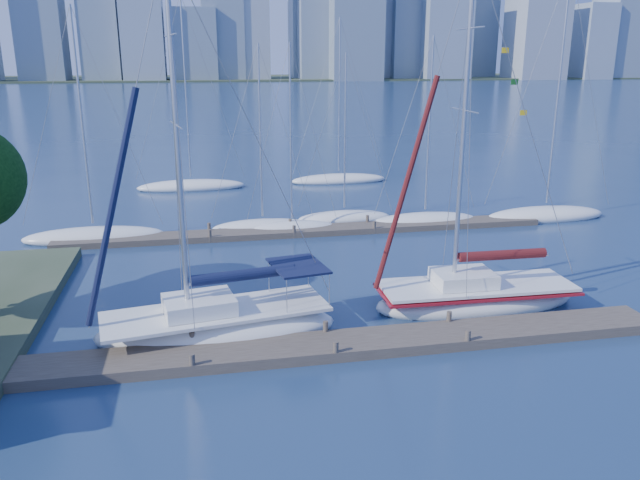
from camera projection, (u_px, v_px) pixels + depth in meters
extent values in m
plane|color=#162B48|center=(330.00, 351.00, 23.08)|extent=(700.00, 700.00, 0.00)
cube|color=#443B32|center=(330.00, 346.00, 23.02)|extent=(26.00, 2.00, 0.40)
cube|color=#443B32|center=(308.00, 231.00, 38.47)|extent=(30.00, 1.80, 0.36)
cube|color=#38472D|center=(203.00, 79.00, 324.46)|extent=(800.00, 100.00, 1.50)
ellipsoid|color=white|center=(217.00, 330.00, 24.26)|extent=(9.65, 4.53, 1.63)
cube|color=white|center=(217.00, 311.00, 24.05)|extent=(8.94, 4.18, 0.13)
cube|color=white|center=(199.00, 305.00, 23.72)|extent=(2.89, 2.38, 0.60)
cylinder|color=silver|center=(177.00, 144.00, 21.85)|extent=(0.20, 0.20, 12.93)
cylinder|color=silver|center=(244.00, 278.00, 24.07)|extent=(4.35, 0.84, 0.11)
cylinder|color=#0F1234|center=(243.00, 275.00, 24.04)|extent=(4.06, 1.10, 0.43)
cube|color=#0F1234|center=(298.00, 266.00, 24.76)|extent=(2.35, 2.87, 0.09)
ellipsoid|color=white|center=(475.00, 301.00, 27.13)|extent=(9.05, 3.14, 1.58)
cube|color=white|center=(477.00, 285.00, 26.93)|extent=(8.38, 2.89, 0.13)
cube|color=white|center=(463.00, 278.00, 26.72)|extent=(2.56, 1.97, 0.58)
cylinder|color=silver|center=(464.00, 128.00, 24.85)|extent=(0.19, 0.19, 13.43)
cylinder|color=silver|center=(502.00, 257.00, 26.76)|extent=(4.26, 0.20, 0.11)
cylinder|color=#501411|center=(502.00, 255.00, 26.73)|extent=(3.93, 0.51, 0.42)
cube|color=maroon|center=(476.00, 289.00, 26.98)|extent=(8.57, 3.01, 0.11)
ellipsoid|color=white|center=(94.00, 237.00, 37.06)|extent=(8.46, 3.61, 1.17)
cylinder|color=silver|center=(82.00, 119.00, 35.11)|extent=(0.13, 0.13, 12.16)
ellipsoid|color=white|center=(263.00, 227.00, 39.34)|extent=(6.55, 2.71, 0.99)
cylinder|color=silver|center=(260.00, 133.00, 37.68)|extent=(0.11, 0.11, 10.34)
ellipsoid|color=white|center=(292.00, 228.00, 39.04)|extent=(5.85, 2.98, 0.95)
cylinder|color=silver|center=(291.00, 133.00, 37.38)|extent=(0.10, 0.10, 10.46)
ellipsoid|color=white|center=(344.00, 218.00, 41.43)|extent=(6.59, 4.34, 1.03)
cylinder|color=silver|center=(345.00, 133.00, 39.84)|extent=(0.11, 0.11, 9.83)
ellipsoid|color=white|center=(425.00, 221.00, 40.78)|extent=(7.27, 2.81, 1.08)
cylinder|color=silver|center=(429.00, 126.00, 39.05)|extent=(0.12, 0.12, 10.77)
ellipsoid|color=white|center=(545.00, 216.00, 41.99)|extent=(8.68, 3.85, 1.24)
cylinder|color=silver|center=(559.00, 88.00, 39.65)|extent=(0.14, 0.14, 14.88)
ellipsoid|color=white|center=(191.00, 187.00, 51.51)|extent=(8.81, 2.52, 1.17)
cylinder|color=silver|center=(186.00, 88.00, 49.28)|extent=(0.13, 0.13, 14.12)
ellipsoid|color=white|center=(339.00, 180.00, 54.40)|extent=(8.60, 3.32, 1.11)
cylinder|color=silver|center=(339.00, 97.00, 52.40)|extent=(0.12, 0.12, 12.61)
cube|color=gray|center=(40.00, 25.00, 274.15)|extent=(19.57, 17.63, 48.66)
cube|color=#949FB1|center=(101.00, 44.00, 300.99)|extent=(14.89, 17.61, 33.68)
cube|color=#7F90A4|center=(143.00, 39.00, 281.34)|extent=(18.39, 19.81, 37.68)
cube|color=gray|center=(193.00, 45.00, 287.76)|extent=(21.83, 16.86, 32.34)
cube|color=gray|center=(355.00, 4.00, 288.87)|extent=(23.97, 18.95, 68.53)
cube|color=#949FB1|center=(387.00, 31.00, 311.02)|extent=(13.68, 17.11, 46.38)
cube|color=#7F90A4|center=(445.00, 26.00, 300.75)|extent=(22.46, 18.80, 50.17)
cube|color=gray|center=(478.00, 30.00, 334.74)|extent=(15.16, 17.52, 49.92)
cube|color=#949FB1|center=(536.00, 37.00, 310.32)|extent=(24.15, 23.94, 41.15)
cube|color=#7F90A4|center=(590.00, 42.00, 316.71)|extent=(15.82, 21.38, 36.43)
cube|color=gray|center=(407.00, 4.00, 304.63)|extent=(17.19, 18.00, 71.58)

